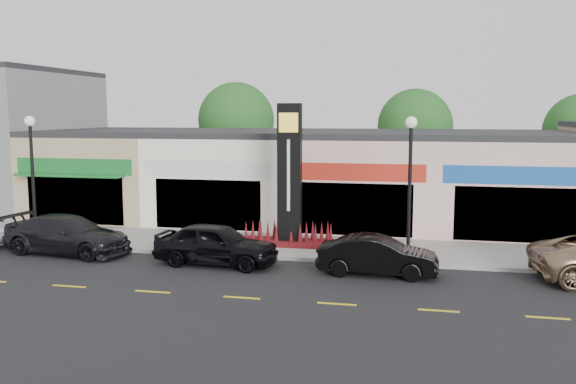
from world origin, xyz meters
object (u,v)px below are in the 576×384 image
lamp_west_near (32,166)px  car_dark_sedan (67,235)px  car_black_sedan (216,244)px  car_black_conv (378,256)px  lamp_east_near (410,174)px  pylon_sign (290,196)px

lamp_west_near → car_dark_sedan: size_ratio=1.01×
car_black_sedan → car_black_conv: size_ratio=1.11×
lamp_east_near → pylon_sign: 5.42m
car_dark_sedan → lamp_west_near: bearing=69.4°
car_black_sedan → car_black_conv: 6.11m
lamp_west_near → car_black_conv: bearing=-7.1°
lamp_west_near → car_dark_sedan: (2.29, -1.19, -2.69)m
car_dark_sedan → car_black_conv: bearing=-86.3°
lamp_west_near → car_black_conv: lamp_west_near is taller
lamp_east_near → pylon_sign: size_ratio=0.91×
car_dark_sedan → lamp_east_near: bearing=-78.3°
lamp_west_near → car_black_sedan: 9.41m
car_dark_sedan → car_black_sedan: bearing=-87.5°
pylon_sign → car_black_conv: pylon_sign is taller
car_dark_sedan → pylon_sign: bearing=-64.9°
lamp_east_near → car_black_conv: 3.50m
car_black_sedan → lamp_west_near: bearing=83.7°
car_black_sedan → pylon_sign: bearing=-27.9°
pylon_sign → car_dark_sedan: bearing=-161.7°
car_dark_sedan → car_black_conv: size_ratio=1.28×
pylon_sign → car_black_conv: size_ratio=1.41×
lamp_east_near → car_dark_sedan: size_ratio=1.01×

